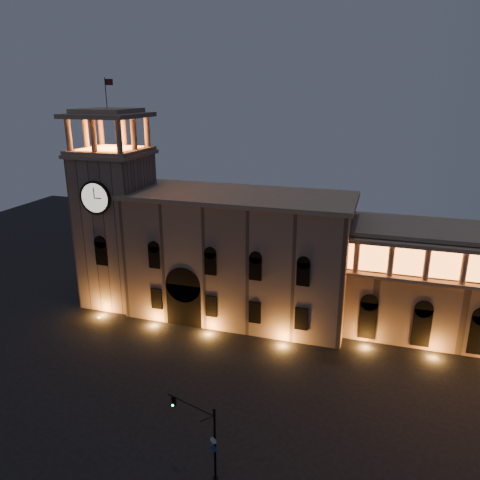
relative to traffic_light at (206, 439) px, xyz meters
The scene contains 4 objects.
ground 9.58m from the traffic_light, 120.13° to the left, with size 160.00×160.00×0.00m, color black.
government_building 30.69m from the traffic_light, 102.41° to the left, with size 30.80×12.80×17.60m.
clock_tower 38.95m from the traffic_light, 131.07° to the left, with size 9.80×9.80×32.40m.
traffic_light is the anchor object (origin of this frame).
Camera 1 is at (16.28, -36.59, 30.86)m, focal length 35.00 mm.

